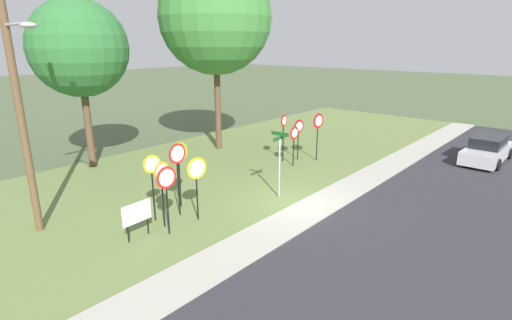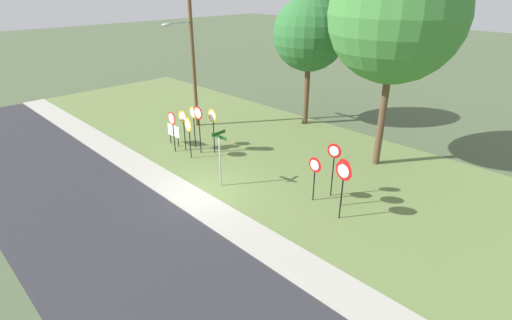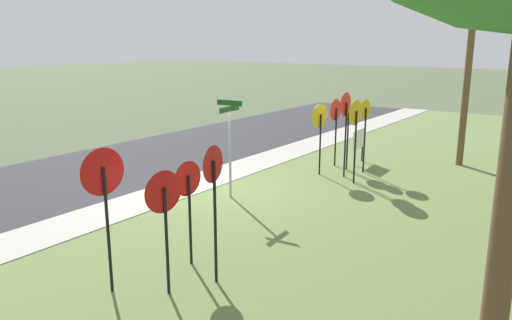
# 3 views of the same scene
# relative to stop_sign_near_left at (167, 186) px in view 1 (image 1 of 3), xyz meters

# --- Properties ---
(ground_plane) EXTENTS (160.00, 160.00, 0.00)m
(ground_plane) POSITION_rel_stop_sign_near_left_xyz_m (4.99, -1.69, -1.78)
(ground_plane) COLOR #4C5B3D
(road_asphalt) EXTENTS (44.00, 6.40, 0.01)m
(road_asphalt) POSITION_rel_stop_sign_near_left_xyz_m (4.99, -6.49, -1.77)
(road_asphalt) COLOR #2D2D33
(road_asphalt) RESTS_ON ground_plane
(sidewalk_strip) EXTENTS (44.00, 1.60, 0.06)m
(sidewalk_strip) POSITION_rel_stop_sign_near_left_xyz_m (4.99, -2.49, -1.75)
(sidewalk_strip) COLOR #ADAA9E
(sidewalk_strip) RESTS_ON ground_plane
(grass_median) EXTENTS (44.00, 12.00, 0.04)m
(grass_median) POSITION_rel_stop_sign_near_left_xyz_m (4.99, 4.31, -1.76)
(grass_median) COLOR olive
(grass_median) RESTS_ON ground_plane
(stop_sign_near_left) EXTENTS (0.75, 0.10, 2.39)m
(stop_sign_near_left) POSITION_rel_stop_sign_near_left_xyz_m (0.00, 0.00, 0.00)
(stop_sign_near_left) COLOR black
(stop_sign_near_left) RESTS_ON grass_median
(stop_sign_near_right) EXTENTS (0.78, 0.15, 2.36)m
(stop_sign_near_right) POSITION_rel_stop_sign_near_left_xyz_m (1.39, 0.12, -0.02)
(stop_sign_near_right) COLOR black
(stop_sign_near_right) RESTS_ON grass_median
(stop_sign_far_left) EXTENTS (0.78, 0.11, 2.62)m
(stop_sign_far_left) POSITION_rel_stop_sign_near_left_xyz_m (1.74, 1.53, 0.18)
(stop_sign_far_left) COLOR black
(stop_sign_far_left) RESTS_ON grass_median
(stop_sign_far_center) EXTENTS (0.66, 0.12, 2.49)m
(stop_sign_far_center) POSITION_rel_stop_sign_near_left_xyz_m (0.31, 1.22, 0.05)
(stop_sign_far_center) COLOR black
(stop_sign_far_center) RESTS_ON grass_median
(stop_sign_far_right) EXTENTS (0.67, 0.13, 2.39)m
(stop_sign_far_right) POSITION_rel_stop_sign_near_left_xyz_m (0.23, 0.57, -0.01)
(stop_sign_far_right) COLOR black
(stop_sign_far_right) RESTS_ON grass_median
(stop_sign_center_tall) EXTENTS (0.76, 0.10, 2.77)m
(stop_sign_center_tall) POSITION_rel_stop_sign_near_left_xyz_m (1.21, 0.94, 0.29)
(stop_sign_center_tall) COLOR black
(stop_sign_center_tall) RESTS_ON grass_median
(yield_sign_near_left) EXTENTS (0.70, 0.11, 2.11)m
(yield_sign_near_left) POSITION_rel_stop_sign_near_left_xyz_m (9.02, 1.32, -0.18)
(yield_sign_near_left) COLOR black
(yield_sign_near_left) RESTS_ON grass_median
(yield_sign_near_right) EXTENTS (0.74, 0.16, 2.24)m
(yield_sign_near_right) POSITION_rel_stop_sign_near_left_xyz_m (10.16, 1.83, -0.08)
(yield_sign_near_right) COLOR black
(yield_sign_near_right) RESTS_ON grass_median
(yield_sign_far_left) EXTENTS (0.67, 0.13, 2.58)m
(yield_sign_far_left) POSITION_rel_stop_sign_near_left_xyz_m (9.34, 2.24, 0.17)
(yield_sign_far_left) COLOR black
(yield_sign_far_left) RESTS_ON grass_median
(yield_sign_far_right) EXTENTS (0.83, 0.14, 2.61)m
(yield_sign_far_right) POSITION_rel_stop_sign_near_left_xyz_m (10.69, 0.95, 0.23)
(yield_sign_far_right) COLOR black
(yield_sign_far_right) RESTS_ON grass_median
(street_name_post) EXTENTS (0.96, 0.82, 2.78)m
(street_name_post) POSITION_rel_stop_sign_near_left_xyz_m (5.08, -0.74, -0.08)
(street_name_post) COLOR #9EA0A8
(street_name_post) RESTS_ON grass_median
(utility_pole) EXTENTS (2.10, 2.15, 9.32)m
(utility_pole) POSITION_rel_stop_sign_near_left_xyz_m (-2.74, 3.52, 3.27)
(utility_pole) COLOR brown
(utility_pole) RESTS_ON grass_median
(notice_board) EXTENTS (1.10, 0.09, 1.25)m
(notice_board) POSITION_rel_stop_sign_near_left_xyz_m (-0.84, 0.56, -0.91)
(notice_board) COLOR black
(notice_board) RESTS_ON grass_median
(oak_tree_left) EXTENTS (4.69, 4.69, 8.30)m
(oak_tree_left) POSITION_rel_stop_sign_near_left_xyz_m (2.12, 9.27, 4.20)
(oak_tree_left) COLOR brown
(oak_tree_left) RESTS_ON grass_median
(oak_tree_right) EXTENTS (6.37, 6.37, 10.77)m
(oak_tree_right) POSITION_rel_stop_sign_near_left_xyz_m (8.97, 6.89, 5.83)
(oak_tree_right) COLOR brown
(oak_tree_right) RESTS_ON grass_median
(parked_sedan_distant) EXTENTS (4.60, 1.98, 1.39)m
(parked_sedan_distant) POSITION_rel_stop_sign_near_left_xyz_m (16.67, -6.12, -1.13)
(parked_sedan_distant) COLOR silver
(parked_sedan_distant) RESTS_ON road_asphalt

